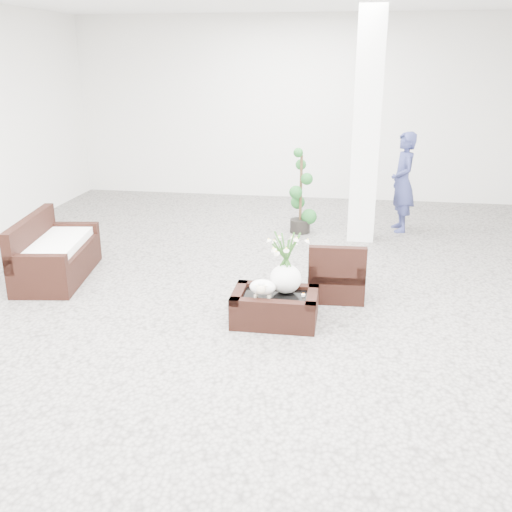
# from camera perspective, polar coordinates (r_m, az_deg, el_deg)

# --- Properties ---
(ground) EXTENTS (11.00, 11.00, 0.00)m
(ground) POSITION_cam_1_polar(r_m,az_deg,el_deg) (6.85, 0.13, -4.65)
(ground) COLOR gray
(ground) RESTS_ON ground
(column) EXTENTS (0.40, 0.40, 3.50)m
(column) POSITION_cam_1_polar(r_m,az_deg,el_deg) (9.06, 10.68, 12.35)
(column) COLOR white
(column) RESTS_ON ground
(coffee_table) EXTENTS (0.90, 0.60, 0.31)m
(coffee_table) POSITION_cam_1_polar(r_m,az_deg,el_deg) (6.33, 1.85, -5.13)
(coffee_table) COLOR black
(coffee_table) RESTS_ON ground
(sheep_figurine) EXTENTS (0.28, 0.23, 0.21)m
(sheep_figurine) POSITION_cam_1_polar(r_m,az_deg,el_deg) (6.16, 0.65, -3.21)
(sheep_figurine) COLOR white
(sheep_figurine) RESTS_ON coffee_table
(planter_narcissus) EXTENTS (0.44, 0.44, 0.80)m
(planter_narcissus) POSITION_cam_1_polar(r_m,az_deg,el_deg) (6.21, 2.93, -0.12)
(planter_narcissus) COLOR white
(planter_narcissus) RESTS_ON coffee_table
(tealight) EXTENTS (0.04, 0.04, 0.03)m
(tealight) POSITION_cam_1_polar(r_m,az_deg,el_deg) (6.26, 4.62, -3.78)
(tealight) COLOR white
(tealight) RESTS_ON coffee_table
(armchair) EXTENTS (0.68, 0.66, 0.70)m
(armchair) POSITION_cam_1_polar(r_m,az_deg,el_deg) (7.01, 7.82, -1.18)
(armchair) COLOR black
(armchair) RESTS_ON ground
(loveseat) EXTENTS (0.94, 1.60, 0.81)m
(loveseat) POSITION_cam_1_polar(r_m,az_deg,el_deg) (7.92, -18.87, 0.74)
(loveseat) COLOR black
(loveseat) RESTS_ON ground
(topiary) EXTENTS (0.36, 0.36, 1.35)m
(topiary) POSITION_cam_1_polar(r_m,az_deg,el_deg) (9.44, 4.38, 6.24)
(topiary) COLOR #194F1D
(topiary) RESTS_ON ground
(shopper) EXTENTS (0.48, 0.64, 1.61)m
(shopper) POSITION_cam_1_polar(r_m,az_deg,el_deg) (9.79, 14.09, 6.97)
(shopper) COLOR navy
(shopper) RESTS_ON ground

